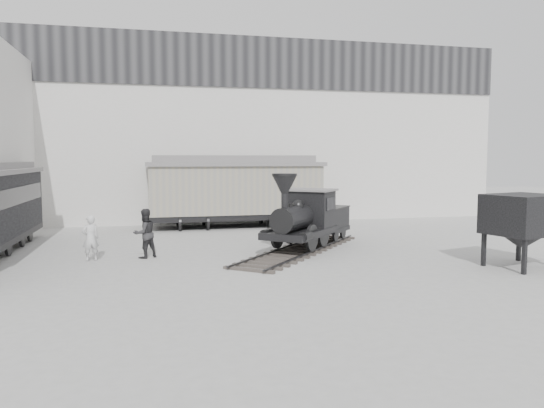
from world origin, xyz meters
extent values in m
plane|color=#9E9E9B|center=(0.00, 0.00, 0.00)|extent=(90.00, 90.00, 0.00)
cube|color=silver|center=(0.00, 15.00, 5.50)|extent=(34.00, 2.40, 11.00)
cube|color=#232326|center=(0.00, 13.75, 9.50)|extent=(34.00, 0.12, 3.00)
cube|color=#3B322E|center=(1.03, 3.48, 0.08)|extent=(7.32, 8.18, 0.16)
cube|color=#2D2D30|center=(0.48, 3.94, 0.13)|extent=(5.88, 6.97, 0.06)
cube|color=#2D2D30|center=(1.57, 3.03, 0.13)|extent=(5.88, 6.97, 0.06)
cylinder|color=black|center=(0.12, 3.60, 0.70)|extent=(0.79, 0.90, 1.08)
cylinder|color=black|center=(1.30, 2.61, 0.70)|extent=(0.79, 0.90, 1.08)
cylinder|color=black|center=(0.94, 4.58, 0.70)|extent=(0.79, 0.90, 1.08)
cylinder|color=black|center=(2.12, 3.59, 0.70)|extent=(0.79, 0.90, 1.08)
cube|color=black|center=(1.12, 3.59, 0.82)|extent=(3.78, 3.97, 0.28)
cylinder|color=black|center=(0.68, 3.07, 1.44)|extent=(2.21, 2.36, 0.98)
cylinder|color=black|center=(0.11, 2.39, 2.21)|extent=(0.36, 0.36, 0.59)
cone|color=black|center=(0.11, 2.39, 2.85)|extent=(1.33, 1.33, 0.69)
sphere|color=black|center=(0.93, 3.37, 1.92)|extent=(0.51, 0.51, 0.51)
cube|color=black|center=(1.69, 4.27, 1.71)|extent=(2.32, 2.25, 1.52)
cube|color=gray|center=(1.69, 4.27, 2.52)|extent=(2.60, 2.53, 0.08)
cube|color=black|center=(2.83, 5.62, 1.17)|extent=(2.62, 2.64, 0.88)
cylinder|color=black|center=(-2.70, 11.93, 0.42)|extent=(2.11, 0.85, 0.84)
cylinder|color=black|center=(2.15, 11.95, 0.42)|extent=(2.11, 0.85, 0.84)
cube|color=black|center=(-0.27, 11.94, 0.63)|extent=(9.50, 2.68, 0.32)
cube|color=gray|center=(-0.27, 11.94, 2.11)|extent=(9.50, 2.78, 2.64)
cube|color=gray|center=(-0.27, 11.94, 3.53)|extent=(9.82, 3.10, 0.21)
cube|color=gray|center=(-0.27, 11.94, 3.83)|extent=(9.07, 1.30, 0.38)
cylinder|color=black|center=(-11.45, 8.15, 0.39)|extent=(2.05, 0.81, 0.78)
cube|color=black|center=(-10.18, 4.80, 2.35)|extent=(0.18, 10.37, 0.69)
imported|color=silver|center=(-7.18, 3.36, 0.87)|extent=(0.74, 0.61, 1.74)
imported|color=#2C2B2D|center=(-5.19, 3.53, 0.96)|extent=(1.17, 1.10, 1.92)
cube|color=black|center=(7.13, -2.36, 0.59)|extent=(0.16, 0.16, 1.19)
cube|color=black|center=(6.69, -0.80, 0.59)|extent=(0.16, 0.16, 1.19)
cube|color=black|center=(8.56, -0.27, 0.59)|extent=(0.16, 0.16, 1.19)
cube|color=black|center=(7.85, -1.31, 1.89)|extent=(2.82, 2.53, 1.41)
cone|color=black|center=(7.85, -1.31, 1.03)|extent=(2.27, 2.27, 0.54)
camera|label=1|loc=(-5.02, -17.39, 3.88)|focal=35.00mm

